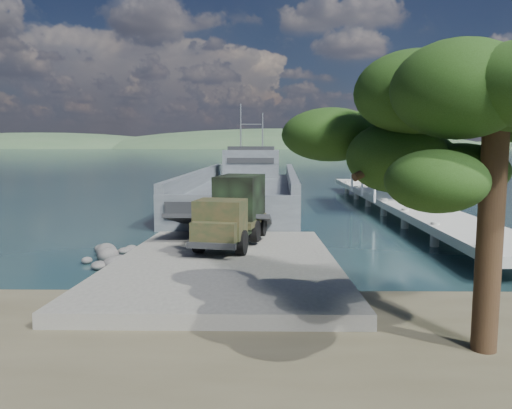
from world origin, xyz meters
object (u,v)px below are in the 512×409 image
(military_truck, at_px, (234,210))
(sailboat_far, at_px, (379,186))
(sailboat_near, at_px, (406,191))
(soldier, at_px, (214,233))
(overhang_tree, at_px, (466,136))
(pier, at_px, (395,193))
(landing_craft, at_px, (245,194))

(military_truck, bearing_deg, sailboat_far, 77.34)
(sailboat_near, bearing_deg, soldier, -124.91)
(overhang_tree, bearing_deg, sailboat_near, 75.94)
(pier, distance_m, soldier, 23.39)
(soldier, relative_size, sailboat_far, 0.29)
(soldier, bearing_deg, landing_craft, 48.71)
(landing_craft, bearing_deg, overhang_tree, -76.45)
(sailboat_far, xyz_separation_m, overhang_tree, (-9.54, -50.58, 5.62))
(pier, xyz_separation_m, sailboat_far, (3.52, 21.09, -1.23))
(sailboat_far, bearing_deg, pier, -82.61)
(pier, bearing_deg, overhang_tree, -101.54)
(sailboat_near, distance_m, sailboat_far, 7.30)
(pier, bearing_deg, military_truck, -128.06)
(soldier, height_order, sailboat_far, sailboat_far)
(landing_craft, distance_m, soldier, 24.30)
(pier, height_order, military_truck, pier)
(pier, relative_size, landing_craft, 1.16)
(military_truck, relative_size, sailboat_far, 1.13)
(landing_craft, height_order, overhang_tree, landing_craft)
(pier, height_order, sailboat_far, sailboat_far)
(military_truck, xyz_separation_m, soldier, (-0.82, -2.56, -0.75))
(military_truck, distance_m, sailboat_far, 40.96)
(landing_craft, xyz_separation_m, military_truck, (0.24, -21.72, 1.34))
(soldier, relative_size, sailboat_near, 0.27)
(military_truck, height_order, sailboat_far, sailboat_far)
(soldier, distance_m, overhang_tree, 13.76)
(sailboat_near, height_order, overhang_tree, overhang_tree)
(soldier, bearing_deg, pier, 14.31)
(sailboat_near, relative_size, sailboat_far, 1.08)
(sailboat_far, bearing_deg, landing_craft, -119.60)
(landing_craft, bearing_deg, sailboat_near, 27.70)
(military_truck, relative_size, soldier, 3.94)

